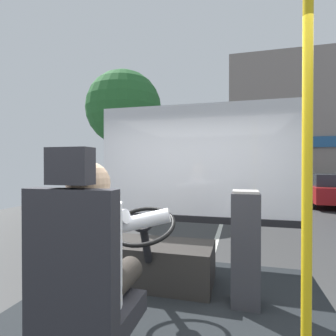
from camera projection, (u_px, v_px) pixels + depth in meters
ground at (225, 214)px, 10.31m from camera, size 18.00×44.00×0.06m
driver_seat at (82, 291)px, 1.40m from camera, size 0.48×0.48×1.27m
bus_driver at (93, 250)px, 1.51m from camera, size 0.79×0.56×0.79m
steering_console at (157, 261)px, 2.68m from camera, size 1.10×0.97×0.80m
handrail_pole at (307, 205)px, 1.18m from camera, size 0.04×0.04×2.02m
fare_box at (245, 248)px, 2.27m from camera, size 0.23×0.24×0.97m
windshield_panel at (195, 176)px, 3.35m from camera, size 2.50×0.08×1.48m
street_tree at (124, 109)px, 10.92m from camera, size 3.04×3.04×5.68m
parked_car_red at (328, 189)px, 12.10m from camera, size 1.91×3.87×1.44m
parked_car_green at (313, 184)px, 16.41m from camera, size 1.85×4.20×1.34m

